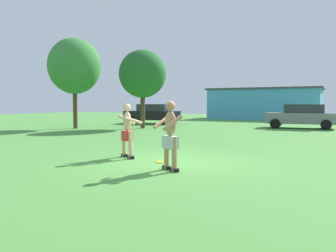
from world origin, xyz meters
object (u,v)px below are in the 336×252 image
at_px(player_with_cap, 170,132).
at_px(car_black_near_post, 153,113).
at_px(tree_left_field, 74,66).
at_px(tree_right_field, 143,74).
at_px(frisbee, 160,162).
at_px(car_gray_far_end, 301,116).
at_px(player_in_red, 127,130).

distance_m(player_with_cap, car_black_near_post, 18.90).
xyz_separation_m(tree_left_field, tree_right_field, (3.84, 2.14, -0.48)).
distance_m(player_with_cap, frisbee, 1.49).
distance_m(car_black_near_post, tree_left_field, 7.77).
distance_m(car_gray_far_end, tree_left_field, 15.16).
relative_size(player_with_cap, tree_left_field, 0.29).
bearing_deg(player_with_cap, player_in_red, 150.01).
distance_m(tree_left_field, tree_right_field, 4.42).
xyz_separation_m(player_in_red, tree_left_field, (-9.56, 8.32, 3.17)).
distance_m(player_in_red, frisbee, 1.54).
bearing_deg(tree_left_field, tree_right_field, 29.13).
bearing_deg(player_with_cap, tree_left_field, 140.68).
bearing_deg(tree_right_field, car_black_near_post, 111.88).
relative_size(frisbee, car_gray_far_end, 0.06).
distance_m(player_with_cap, tree_left_field, 15.27).
relative_size(frisbee, tree_left_field, 0.05).
bearing_deg(frisbee, tree_right_field, 123.05).
distance_m(player_in_red, car_black_near_post, 16.91).
bearing_deg(frisbee, car_black_near_post, 119.91).
distance_m(car_black_near_post, tree_right_field, 5.71).
height_order(player_with_cap, car_black_near_post, player_with_cap).
xyz_separation_m(frisbee, tree_right_field, (-6.98, 10.73, 3.54)).
xyz_separation_m(player_in_red, car_gray_far_end, (3.63, 15.07, -0.03)).
height_order(player_in_red, tree_right_field, tree_right_field).
xyz_separation_m(frisbee, car_gray_far_end, (2.37, 15.35, 0.81)).
bearing_deg(tree_right_field, player_in_red, -61.30).
bearing_deg(car_gray_far_end, tree_right_field, -153.72).
relative_size(car_black_near_post, tree_right_field, 0.86).
height_order(player_with_cap, player_in_red, player_with_cap).
bearing_deg(car_black_near_post, player_in_red, -63.32).
xyz_separation_m(player_in_red, tree_right_field, (-5.72, 10.46, 2.69)).
xyz_separation_m(player_with_cap, tree_left_field, (-11.57, 9.48, 3.08)).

